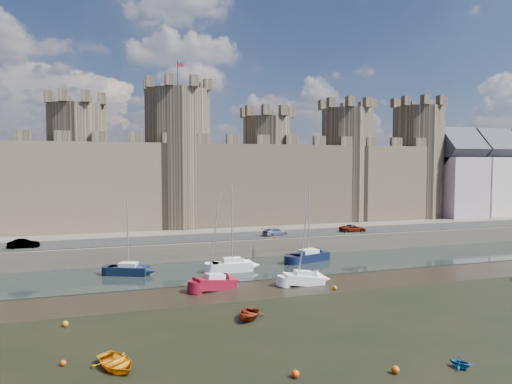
# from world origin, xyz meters

# --- Properties ---
(ground) EXTENTS (160.00, 160.00, 0.00)m
(ground) POSITION_xyz_m (0.00, 0.00, 0.00)
(ground) COLOR black
(ground) RESTS_ON ground
(water_channel) EXTENTS (160.00, 12.00, 0.08)m
(water_channel) POSITION_xyz_m (0.00, 24.00, 0.04)
(water_channel) COLOR black
(water_channel) RESTS_ON ground
(quay) EXTENTS (160.00, 60.00, 2.50)m
(quay) POSITION_xyz_m (0.00, 60.00, 1.25)
(quay) COLOR #4C443A
(quay) RESTS_ON ground
(road) EXTENTS (160.00, 7.00, 0.10)m
(road) POSITION_xyz_m (0.00, 34.00, 2.55)
(road) COLOR black
(road) RESTS_ON quay
(castle) EXTENTS (108.50, 11.00, 29.00)m
(castle) POSITION_xyz_m (-0.64, 48.00, 11.67)
(castle) COLOR #42382B
(castle) RESTS_ON quay
(townhouses) EXTENTS (35.50, 9.05, 18.13)m
(townhouses) POSITION_xyz_m (71.50, 46.00, 10.59)
(townhouses) COLOR #C3A6AF
(townhouses) RESTS_ON quay
(car_1) EXTENTS (3.66, 1.34, 1.20)m
(car_1) POSITION_xyz_m (-19.53, 32.65, 3.10)
(car_1) COLOR gray
(car_1) RESTS_ON quay
(car_2) EXTENTS (4.47, 2.92, 1.20)m
(car_2) POSITION_xyz_m (14.09, 32.86, 3.10)
(car_2) COLOR gray
(car_2) RESTS_ON quay
(car_3) EXTENTS (4.32, 2.35, 1.15)m
(car_3) POSITION_xyz_m (26.91, 32.78, 3.07)
(car_3) COLOR gray
(car_3) RESTS_ON quay
(sailboat_1) EXTENTS (4.94, 3.46, 9.23)m
(sailboat_1) POSITION_xyz_m (-7.14, 24.81, 0.75)
(sailboat_1) COLOR black
(sailboat_1) RESTS_ON ground
(sailboat_2) EXTENTS (4.93, 2.08, 10.49)m
(sailboat_2) POSITION_xyz_m (4.93, 22.92, 0.83)
(sailboat_2) COLOR white
(sailboat_2) RESTS_ON ground
(sailboat_3) EXTENTS (6.07, 3.80, 9.95)m
(sailboat_3) POSITION_xyz_m (16.25, 25.58, 0.77)
(sailboat_3) COLOR black
(sailboat_3) RESTS_ON ground
(sailboat_4) EXTENTS (4.76, 2.99, 10.39)m
(sailboat_4) POSITION_xyz_m (1.27, 15.97, 0.76)
(sailboat_4) COLOR maroon
(sailboat_4) RESTS_ON ground
(sailboat_5) EXTENTS (4.47, 1.91, 9.49)m
(sailboat_5) POSITION_xyz_m (10.87, 14.90, 0.70)
(sailboat_5) COLOR white
(sailboat_5) RESTS_ON ground
(dinghy_0) EXTENTS (3.84, 4.27, 0.73)m
(dinghy_0) POSITION_xyz_m (-8.69, -0.42, 0.36)
(dinghy_0) COLOR orange
(dinghy_0) RESTS_ON ground
(dinghy_4) EXTENTS (3.80, 4.15, 0.70)m
(dinghy_4) POSITION_xyz_m (2.05, 6.05, 0.35)
(dinghy_4) COLOR maroon
(dinghy_4) RESTS_ON ground
(dinghy_5) EXTENTS (1.75, 1.85, 0.77)m
(dinghy_5) POSITION_xyz_m (12.28, -6.94, 0.39)
(dinghy_5) COLOR #135189
(dinghy_5) RESTS_ON ground
(buoy_0) EXTENTS (0.38, 0.38, 0.38)m
(buoy_0) POSITION_xyz_m (-11.96, 1.07, 0.19)
(buoy_0) COLOR #CF4509
(buoy_0) RESTS_ON ground
(buoy_1) EXTENTS (0.49, 0.49, 0.49)m
(buoy_1) POSITION_xyz_m (-12.53, 8.71, 0.24)
(buoy_1) COLOR orange
(buoy_1) RESTS_ON ground
(buoy_2) EXTENTS (0.50, 0.50, 0.50)m
(buoy_2) POSITION_xyz_m (7.87, -6.33, 0.25)
(buoy_2) COLOR #CD4A09
(buoy_2) RESTS_ON ground
(buoy_3) EXTENTS (0.44, 0.44, 0.44)m
(buoy_3) POSITION_xyz_m (13.13, 12.00, 0.22)
(buoy_3) COLOR #CE7009
(buoy_3) RESTS_ON ground
(buoy_4) EXTENTS (0.48, 0.48, 0.48)m
(buoy_4) POSITION_xyz_m (1.73, -4.97, 0.24)
(buoy_4) COLOR #E83E0A
(buoy_4) RESTS_ON ground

